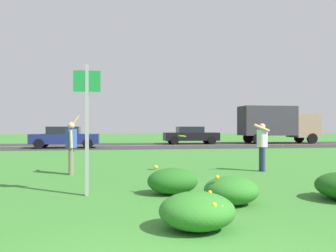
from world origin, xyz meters
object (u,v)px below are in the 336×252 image
object	(u,v)px
sign_post_near_path	(87,117)
frisbee_lime	(182,136)
person_catcher_white_shirt	(262,143)
car_black_center_right	(191,135)
box_truck_tan	(277,123)
person_thrower_blue_shirt	(71,143)
car_navy_center_left	(65,137)

from	to	relation	value
sign_post_near_path	frisbee_lime	xyz separation A→B (m)	(2.73, 3.67, -0.51)
person_catcher_white_shirt	frisbee_lime	size ratio (longest dim) A/B	6.02
frisbee_lime	car_black_center_right	world-z (taller)	car_black_center_right
box_truck_tan	person_thrower_blue_shirt	bearing A→B (deg)	-129.68
person_thrower_blue_shirt	box_truck_tan	world-z (taller)	box_truck_tan
person_catcher_white_shirt	box_truck_tan	world-z (taller)	box_truck_tan
car_black_center_right	box_truck_tan	xyz separation A→B (m)	(7.64, -0.00, 1.06)
person_thrower_blue_shirt	person_catcher_white_shirt	distance (m)	6.02
person_catcher_white_shirt	car_navy_center_left	distance (m)	16.37
sign_post_near_path	person_thrower_blue_shirt	distance (m)	3.65
frisbee_lime	car_navy_center_left	world-z (taller)	car_navy_center_left
person_thrower_blue_shirt	frisbee_lime	distance (m)	3.44
car_black_center_right	box_truck_tan	bearing A→B (deg)	-0.00
frisbee_lime	car_black_center_right	size ratio (longest dim) A/B	0.06
person_thrower_blue_shirt	box_truck_tan	xyz separation A→B (m)	(15.33, 18.48, 0.85)
person_catcher_white_shirt	car_navy_center_left	world-z (taller)	person_catcher_white_shirt
car_black_center_right	sign_post_near_path	bearing A→B (deg)	-107.65
sign_post_near_path	car_navy_center_left	size ratio (longest dim) A/B	0.61
person_catcher_white_shirt	car_black_center_right	xyz separation A→B (m)	(1.68, 18.58, -0.19)
sign_post_near_path	box_truck_tan	world-z (taller)	box_truck_tan
car_navy_center_left	box_truck_tan	bearing A→B (deg)	13.91
car_black_center_right	frisbee_lime	bearing A→B (deg)	-103.12
box_truck_tan	sign_post_near_path	bearing A→B (deg)	-123.64
sign_post_near_path	person_thrower_blue_shirt	xyz separation A→B (m)	(-0.70, 3.51, -0.70)
person_catcher_white_shirt	frisbee_lime	bearing A→B (deg)	174.57
frisbee_lime	car_black_center_right	distance (m)	18.83
car_navy_center_left	car_black_center_right	bearing A→B (deg)	23.90
person_catcher_white_shirt	frisbee_lime	world-z (taller)	person_catcher_white_shirt
person_catcher_white_shirt	car_black_center_right	world-z (taller)	person_catcher_white_shirt
sign_post_near_path	car_black_center_right	distance (m)	23.10
sign_post_near_path	car_black_center_right	xyz separation A→B (m)	(7.00, 22.00, -0.92)
box_truck_tan	frisbee_lime	bearing A→B (deg)	-123.01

